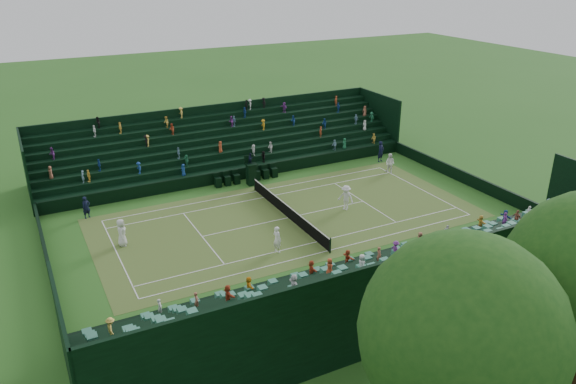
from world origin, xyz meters
name	(u,v)px	position (x,y,z in m)	size (l,w,h in m)	color
ground	(288,218)	(0.00, 0.00, 0.00)	(160.00, 160.00, 0.00)	#2C651F
court_surface	(288,218)	(0.00, 0.00, 0.01)	(12.97, 26.77, 0.01)	#336E24
perimeter_wall_north	(459,175)	(0.00, 15.88, 0.50)	(17.17, 0.20, 1.00)	black
perimeter_wall_south	(48,263)	(0.00, -15.88, 0.50)	(17.17, 0.20, 1.00)	black
perimeter_wall_east	(354,266)	(8.48, 0.00, 0.50)	(0.20, 31.77, 1.00)	black
perimeter_wall_west	(242,174)	(-8.48, 0.00, 0.50)	(0.20, 31.77, 1.00)	black
north_grandstand	(400,284)	(12.66, 0.00, 1.55)	(6.60, 32.00, 4.90)	black
south_grandstand	(223,148)	(-12.66, 0.00, 1.55)	(6.60, 32.00, 4.90)	black
tennis_net	(288,211)	(0.00, 0.00, 0.53)	(11.67, 0.10, 1.06)	black
umpire_chair	(251,171)	(-7.06, 0.25, 1.15)	(0.86, 0.86, 2.70)	black
courtside_chairs	(247,177)	(-7.79, 0.15, 0.43)	(0.52, 5.49, 1.13)	black
player_near_west	(122,233)	(-1.18, -11.31, 0.91)	(0.89, 0.58, 1.83)	silver
player_near_east	(277,239)	(4.13, -2.87, 0.88)	(0.64, 0.42, 1.77)	white
player_far_west	(390,163)	(-4.15, 11.93, 0.85)	(0.83, 0.64, 1.70)	white
player_far_east	(346,198)	(0.61, 4.42, 0.94)	(1.22, 0.71, 1.89)	white
line_judge_north	(381,152)	(-6.88, 12.92, 0.95)	(0.69, 0.45, 1.90)	black
line_judge_south	(86,207)	(-6.50, -12.67, 0.81)	(0.59, 0.39, 1.62)	black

